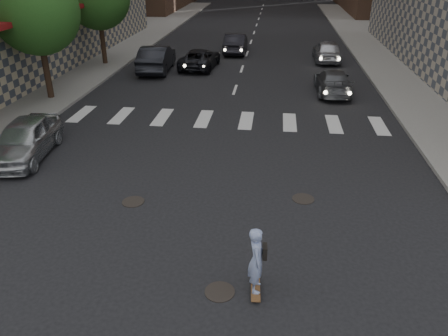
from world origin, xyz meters
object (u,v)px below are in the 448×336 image
object	(u,v)px
traffic_car_c	(200,59)
traffic_car_b	(333,82)
silver_sedan	(25,139)
traffic_car_e	(236,43)
tree_b	(37,7)
traffic_car_a	(157,58)
traffic_car_d	(327,50)
skateboarder	(257,260)

from	to	relation	value
traffic_car_c	traffic_car_b	bearing A→B (deg)	153.15
silver_sedan	traffic_car_e	world-z (taller)	traffic_car_e
tree_b	traffic_car_e	world-z (taller)	tree_b
traffic_car_a	traffic_car_d	xyz separation A→B (m)	(11.34, 4.29, -0.08)
skateboarder	traffic_car_e	distance (m)	26.68
traffic_car_b	skateboarder	bearing A→B (deg)	77.55
tree_b	traffic_car_d	distance (m)	19.19
traffic_car_a	traffic_car_d	bearing A→B (deg)	-163.12
traffic_car_e	traffic_car_b	bearing A→B (deg)	121.67
tree_b	traffic_car_e	xyz separation A→B (m)	(8.56, 13.01, -3.91)
traffic_car_c	skateboarder	bearing A→B (deg)	106.86
silver_sedan	traffic_car_d	bearing A→B (deg)	47.79
traffic_car_a	traffic_car_e	size ratio (longest dim) A/B	1.12
traffic_car_a	traffic_car_d	distance (m)	12.12
traffic_car_d	traffic_car_e	xyz separation A→B (m)	(-6.72, 2.07, -0.01)
traffic_car_d	traffic_car_a	bearing A→B (deg)	20.01
silver_sedan	skateboarder	bearing A→B (deg)	-42.17
traffic_car_a	traffic_car_c	xyz separation A→B (m)	(2.67, 1.15, -0.19)
skateboarder	traffic_car_a	distance (m)	21.52
traffic_car_a	traffic_car_b	bearing A→B (deg)	157.05
traffic_car_c	traffic_car_d	distance (m)	9.22
silver_sedan	traffic_car_d	size ratio (longest dim) A/B	0.98
silver_sedan	traffic_car_b	distance (m)	15.92
traffic_car_b	tree_b	bearing A→B (deg)	10.16
skateboarder	traffic_car_d	size ratio (longest dim) A/B	0.39
skateboarder	traffic_car_c	xyz separation A→B (m)	(-4.86, 21.31, -0.26)
traffic_car_a	traffic_car_b	xyz separation A→B (m)	(10.92, -3.78, -0.18)
skateboarder	traffic_car_a	bearing A→B (deg)	106.77
tree_b	traffic_car_b	size ratio (longest dim) A/B	1.49
skateboarder	traffic_car_c	size ratio (longest dim) A/B	0.37
tree_b	traffic_car_d	world-z (taller)	tree_b
tree_b	skateboarder	xyz separation A→B (m)	(11.47, -13.51, -3.75)
traffic_car_c	traffic_car_e	world-z (taller)	traffic_car_e
traffic_car_b	traffic_car_e	xyz separation A→B (m)	(-6.31, 10.14, 0.10)
traffic_car_a	traffic_car_c	bearing A→B (deg)	-160.52
silver_sedan	traffic_car_c	world-z (taller)	silver_sedan
silver_sedan	traffic_car_c	distance (m)	15.48
traffic_car_d	tree_b	bearing A→B (deg)	34.86
traffic_car_d	traffic_car_e	world-z (taller)	traffic_car_d
tree_b	traffic_car_a	bearing A→B (deg)	59.27
traffic_car_b	traffic_car_c	world-z (taller)	traffic_car_b
tree_b	silver_sedan	distance (m)	8.48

